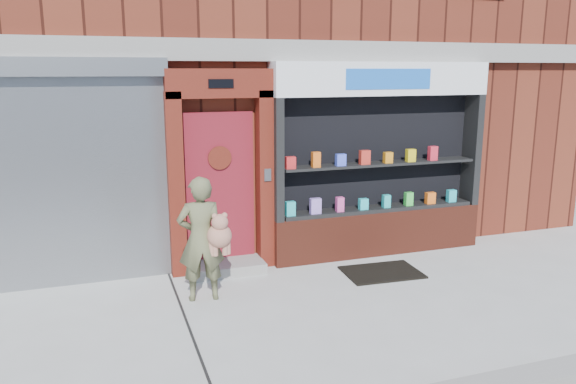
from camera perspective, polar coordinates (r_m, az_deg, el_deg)
name	(u,v)px	position (r m, az deg, el deg)	size (l,w,h in m)	color
ground	(317,312)	(6.99, 2.98, -12.05)	(80.00, 80.00, 0.00)	#9E9E99
building	(211,14)	(12.19, -7.85, 17.46)	(12.00, 8.16, 8.00)	#4D1B11
shutter_bay	(49,161)	(7.94, -23.08, 2.90)	(3.10, 0.30, 3.04)	gray
red_door_bay	(221,172)	(8.06, -6.82, 2.05)	(1.52, 0.58, 2.90)	#51160D
pharmacy_bay	(379,168)	(8.89, 9.20, 2.37)	(3.50, 0.41, 3.00)	maroon
woman	(203,238)	(7.15, -8.64, -4.68)	(0.68, 0.48, 1.61)	brown
doormat	(382,272)	(8.32, 9.50, -8.04)	(1.08, 0.76, 0.03)	black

